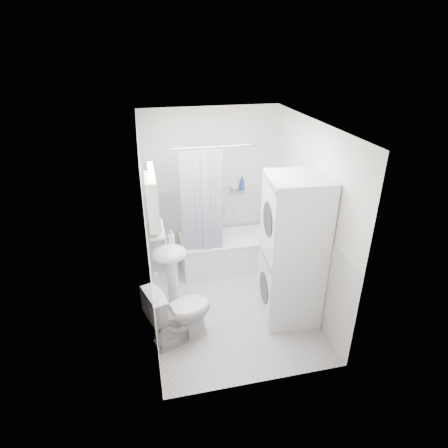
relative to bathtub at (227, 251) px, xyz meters
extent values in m
plane|color=silver|center=(-0.16, -0.92, -0.29)|extent=(2.60, 2.60, 0.00)
plane|color=white|center=(-0.16, 0.38, 0.91)|extent=(2.00, 0.00, 2.00)
plane|color=white|center=(-0.16, -2.22, 0.91)|extent=(2.00, 0.00, 2.00)
plane|color=white|center=(-1.16, -0.92, 0.91)|extent=(0.00, 2.60, 2.60)
plane|color=white|center=(0.84, -0.92, 0.91)|extent=(0.00, 2.60, 2.60)
plane|color=white|center=(-0.16, -0.92, 2.11)|extent=(2.60, 2.60, 0.00)
plane|color=white|center=(-0.16, 0.37, 0.31)|extent=(1.98, 0.00, 1.98)
plane|color=white|center=(-1.15, -0.92, 0.31)|extent=(0.00, 2.58, 2.58)
plane|color=white|center=(0.83, -0.92, 0.31)|extent=(0.00, 2.58, 2.58)
plane|color=brown|center=(-1.14, -1.80, 0.71)|extent=(0.00, 2.00, 2.00)
cylinder|color=silver|center=(-1.11, -1.47, 0.71)|extent=(0.04, 0.04, 0.04)
cube|color=white|center=(0.00, 0.00, -0.04)|extent=(1.37, 0.64, 0.50)
cube|color=white|center=(0.00, 0.00, 0.22)|extent=(1.39, 0.66, 0.03)
cube|color=silver|center=(0.00, 0.00, 0.11)|extent=(1.19, 0.46, 0.20)
cylinder|color=silver|center=(0.20, 0.33, 0.56)|extent=(0.04, 0.12, 0.04)
cylinder|color=silver|center=(0.00, -0.27, 1.71)|extent=(1.57, 0.02, 0.02)
cube|color=#141A48|center=(-0.63, -0.27, 0.96)|extent=(0.10, 0.02, 1.45)
cube|color=#141A48|center=(-0.54, -0.27, 0.96)|extent=(0.10, 0.02, 1.45)
cube|color=#141A48|center=(-0.45, -0.27, 0.96)|extent=(0.10, 0.02, 1.45)
cube|color=#141A48|center=(-0.36, -0.27, 0.96)|extent=(0.10, 0.02, 1.45)
cube|color=#141A48|center=(-0.27, -0.27, 0.96)|extent=(0.10, 0.02, 1.45)
cube|color=#141A48|center=(-0.18, -0.27, 0.96)|extent=(0.10, 0.02, 1.45)
ellipsoid|color=white|center=(-0.92, -0.83, 0.56)|extent=(0.44, 0.37, 0.20)
cylinder|color=white|center=(-0.90, -0.83, 0.08)|extent=(0.14, 0.14, 0.75)
cylinder|color=silver|center=(-0.94, -0.69, 0.68)|extent=(0.03, 0.03, 0.14)
cylinder|color=silver|center=(-0.94, -0.73, 0.74)|extent=(0.02, 0.10, 0.02)
cube|color=white|center=(-1.07, -0.82, 1.26)|extent=(0.12, 0.50, 0.60)
cube|color=white|center=(-1.01, -0.82, 1.26)|extent=(0.01, 0.47, 0.57)
cube|color=#FFEABF|center=(-1.05, -0.82, 1.64)|extent=(0.06, 0.45, 0.06)
cube|color=silver|center=(-1.05, -0.82, 0.91)|extent=(0.18, 0.54, 0.02)
cube|color=silver|center=(0.25, 0.32, 0.86)|extent=(0.22, 0.06, 0.02)
cube|color=maroon|center=(-1.10, -0.37, 1.05)|extent=(0.05, 0.35, 0.82)
cube|color=maroon|center=(-1.07, -0.37, 1.43)|extent=(0.03, 0.31, 0.08)
cylinder|color=silver|center=(-1.11, -0.37, 1.47)|extent=(0.02, 0.04, 0.02)
cube|color=white|center=(0.52, -1.26, 0.18)|extent=(0.73, 0.73, 0.94)
cylinder|color=#2D2D33|center=(0.18, -1.26, 0.17)|extent=(0.06, 0.40, 0.40)
cube|color=gray|center=(0.18, -1.26, 0.59)|extent=(0.07, 0.60, 0.08)
cube|color=white|center=(0.52, -1.26, 1.12)|extent=(0.73, 0.73, 0.94)
cylinder|color=#2D2D33|center=(0.18, -1.26, 1.11)|extent=(0.06, 0.40, 0.40)
cube|color=gray|center=(0.18, -1.26, 1.53)|extent=(0.07, 0.60, 0.08)
imported|color=white|center=(-0.88, -1.38, 0.09)|extent=(0.87, 0.66, 0.76)
imported|color=gray|center=(-0.87, -0.67, 0.66)|extent=(0.08, 0.17, 0.08)
imported|color=gray|center=(-1.05, -0.97, 0.96)|extent=(0.07, 0.18, 0.07)
imported|color=gray|center=(-1.05, -0.70, 0.97)|extent=(0.10, 0.09, 0.10)
imported|color=gray|center=(0.19, 0.32, 0.93)|extent=(0.13, 0.17, 0.13)
imported|color=#254294|center=(0.31, 0.32, 0.91)|extent=(0.08, 0.21, 0.08)
camera|label=1|loc=(-1.13, -4.85, 2.92)|focal=30.00mm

